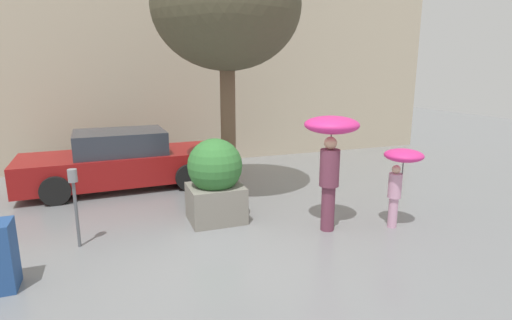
# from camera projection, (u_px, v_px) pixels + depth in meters

# --- Properties ---
(ground_plane) EXTENTS (40.00, 40.00, 0.00)m
(ground_plane) POSITION_uv_depth(u_px,v_px,m) (226.00, 255.00, 6.07)
(ground_plane) COLOR slate
(building_facade) EXTENTS (18.00, 0.30, 6.00)m
(building_facade) POSITION_uv_depth(u_px,v_px,m) (161.00, 60.00, 11.34)
(building_facade) COLOR #B7A88E
(building_facade) RESTS_ON ground
(planter_box) EXTENTS (1.00, 1.00, 1.54)m
(planter_box) POSITION_uv_depth(u_px,v_px,m) (215.00, 180.00, 7.28)
(planter_box) COLOR gray
(planter_box) RESTS_ON ground
(person_adult) EXTENTS (0.93, 0.93, 1.98)m
(person_adult) POSITION_uv_depth(u_px,v_px,m) (331.00, 143.00, 6.77)
(person_adult) COLOR brown
(person_adult) RESTS_ON ground
(person_child) EXTENTS (0.66, 0.66, 1.42)m
(person_child) POSITION_uv_depth(u_px,v_px,m) (401.00, 167.00, 6.86)
(person_child) COLOR #D199B7
(person_child) RESTS_ON ground
(parked_car_near) EXTENTS (4.56, 2.09, 1.35)m
(parked_car_near) POSITION_uv_depth(u_px,v_px,m) (122.00, 161.00, 9.48)
(parked_car_near) COLOR maroon
(parked_car_near) RESTS_ON ground
(street_tree) EXTENTS (2.96, 2.96, 5.23)m
(street_tree) POSITION_uv_depth(u_px,v_px,m) (226.00, 8.00, 7.87)
(street_tree) COLOR brown
(street_tree) RESTS_ON ground
(parking_meter) EXTENTS (0.14, 0.14, 1.27)m
(parking_meter) POSITION_uv_depth(u_px,v_px,m) (74.00, 192.00, 6.15)
(parking_meter) COLOR #595B60
(parking_meter) RESTS_ON ground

